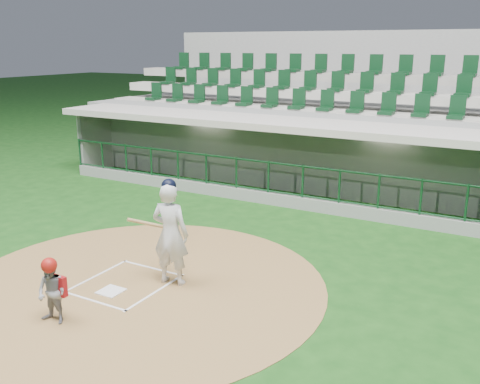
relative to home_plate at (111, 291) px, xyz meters
name	(u,v)px	position (x,y,z in m)	size (l,w,h in m)	color
ground	(135,279)	(0.00, 0.70, -0.02)	(120.00, 120.00, 0.00)	#133F12
dirt_circle	(141,285)	(0.30, 0.50, -0.02)	(7.20, 7.20, 0.01)	brown
home_plate	(111,291)	(0.00, 0.00, 0.00)	(0.43, 0.43, 0.02)	white
batter_box_chalk	(125,283)	(0.00, 0.40, 0.00)	(1.55, 1.80, 0.01)	white
dugout_structure	(295,160)	(0.03, 8.51, 0.94)	(16.40, 3.70, 3.00)	slate
seating_deck	(329,132)	(0.00, 11.61, 1.40)	(17.00, 6.72, 5.15)	gray
batter	(170,233)	(0.77, 0.90, 1.03)	(0.94, 0.94, 2.10)	silver
catcher	(52,291)	(-0.03, -1.32, 0.57)	(0.55, 0.44, 1.16)	gray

